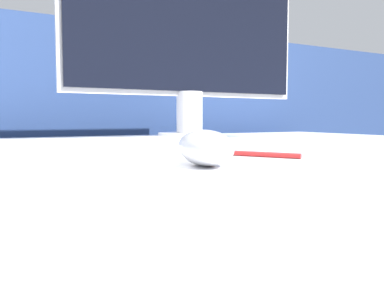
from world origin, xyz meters
TOP-DOWN VIEW (x-y plane):
  - partition_panel at (0.00, 0.68)m, footprint 5.00×0.03m
  - computer_mouse_near at (0.06, -0.28)m, footprint 0.08×0.13m
  - keyboard at (-0.01, -0.07)m, footprint 0.38×0.15m
  - monitor at (0.28, 0.19)m, footprint 0.66×0.17m
  - pen at (0.17, -0.23)m, footprint 0.09×0.12m

SIDE VIEW (x-z plane):
  - partition_panel at x=0.00m, z-range 0.00..1.15m
  - pen at x=0.17m, z-range 0.75..0.75m
  - keyboard at x=-0.01m, z-range 0.75..0.77m
  - computer_mouse_near at x=0.06m, z-range 0.75..0.79m
  - monitor at x=0.28m, z-range 0.78..1.26m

